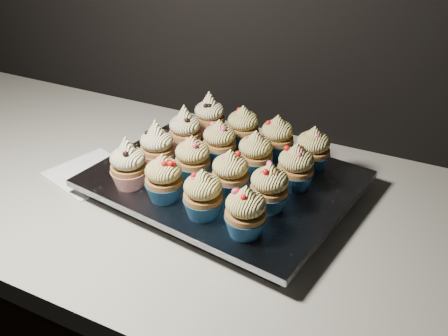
{
  "coord_description": "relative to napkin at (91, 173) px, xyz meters",
  "views": [
    {
      "loc": [
        0.17,
        1.05,
        1.4
      ],
      "look_at": [
        -0.17,
        1.73,
        0.95
      ],
      "focal_mm": 40.0,
      "sensor_mm": 36.0,
      "label": 1
    }
  ],
  "objects": [
    {
      "name": "cupcake_13",
      "position": [
        0.24,
        0.18,
        0.07
      ],
      "size": [
        0.06,
        0.06,
        0.08
      ],
      "color": "navy",
      "rests_on": "foil_lining"
    },
    {
      "name": "cupcake_0",
      "position": [
        0.12,
        -0.04,
        0.07
      ],
      "size": [
        0.06,
        0.06,
        0.1
      ],
      "color": "red",
      "rests_on": "foil_lining"
    },
    {
      "name": "cupcake_7",
      "position": [
        0.36,
        0.0,
        0.07
      ],
      "size": [
        0.06,
        0.06,
        0.08
      ],
      "color": "navy",
      "rests_on": "foil_lining"
    },
    {
      "name": "baking_tray",
      "position": [
        0.26,
        0.06,
        0.01
      ],
      "size": [
        0.45,
        0.37,
        0.02
      ],
      "primitive_type": "cube",
      "rotation": [
        0.0,
        0.0,
        -0.14
      ],
      "color": "black",
      "rests_on": "worktop"
    },
    {
      "name": "cupcake_1",
      "position": [
        0.2,
        -0.05,
        0.07
      ],
      "size": [
        0.06,
        0.06,
        0.08
      ],
      "color": "navy",
      "rests_on": "foil_lining"
    },
    {
      "name": "napkin",
      "position": [
        0.0,
        0.0,
        0.0
      ],
      "size": [
        0.17,
        0.17,
        0.0
      ],
      "primitive_type": "cube",
      "rotation": [
        0.0,
        0.0,
        -0.29
      ],
      "color": "white",
      "rests_on": "worktop"
    },
    {
      "name": "cupcake_11",
      "position": [
        0.38,
        0.08,
        0.07
      ],
      "size": [
        0.06,
        0.06,
        0.08
      ],
      "color": "navy",
      "rests_on": "foil_lining"
    },
    {
      "name": "cupcake_8",
      "position": [
        0.15,
        0.11,
        0.07
      ],
      "size": [
        0.06,
        0.06,
        0.1
      ],
      "color": "red",
      "rests_on": "foil_lining"
    },
    {
      "name": "cupcake_9",
      "position": [
        0.22,
        0.11,
        0.07
      ],
      "size": [
        0.06,
        0.06,
        0.08
      ],
      "color": "navy",
      "rests_on": "foil_lining"
    },
    {
      "name": "cupcake_10",
      "position": [
        0.3,
        0.1,
        0.07
      ],
      "size": [
        0.06,
        0.06,
        0.08
      ],
      "color": "navy",
      "rests_on": "foil_lining"
    },
    {
      "name": "cupcake_4",
      "position": [
        0.13,
        0.04,
        0.07
      ],
      "size": [
        0.06,
        0.06,
        0.1
      ],
      "color": "red",
      "rests_on": "foil_lining"
    },
    {
      "name": "cupcake_2",
      "position": [
        0.28,
        -0.06,
        0.07
      ],
      "size": [
        0.06,
        0.06,
        0.08
      ],
      "color": "navy",
      "rests_on": "foil_lining"
    },
    {
      "name": "cupcake_3",
      "position": [
        0.36,
        -0.07,
        0.07
      ],
      "size": [
        0.06,
        0.06,
        0.08
      ],
      "color": "navy",
      "rests_on": "foil_lining"
    },
    {
      "name": "foil_lining",
      "position": [
        0.26,
        0.06,
        0.03
      ],
      "size": [
        0.49,
        0.4,
        0.01
      ],
      "primitive_type": "cube",
      "rotation": [
        0.0,
        0.0,
        -0.14
      ],
      "color": "silver",
      "rests_on": "baking_tray"
    },
    {
      "name": "cupcake_12",
      "position": [
        0.16,
        0.2,
        0.07
      ],
      "size": [
        0.06,
        0.06,
        0.1
      ],
      "color": "red",
      "rests_on": "foil_lining"
    },
    {
      "name": "cupcake_15",
      "position": [
        0.39,
        0.16,
        0.07
      ],
      "size": [
        0.06,
        0.06,
        0.08
      ],
      "color": "navy",
      "rests_on": "foil_lining"
    },
    {
      "name": "cupcake_14",
      "position": [
        0.31,
        0.17,
        0.07
      ],
      "size": [
        0.06,
        0.06,
        0.08
      ],
      "color": "navy",
      "rests_on": "foil_lining"
    },
    {
      "name": "worktop",
      "position": [
        0.42,
        0.03,
        -0.02
      ],
      "size": [
        2.44,
        0.64,
        0.04
      ],
      "primitive_type": "cube",
      "color": "beige",
      "rests_on": "cabinet"
    },
    {
      "name": "cupcake_6",
      "position": [
        0.29,
        0.02,
        0.07
      ],
      "size": [
        0.06,
        0.06,
        0.08
      ],
      "color": "navy",
      "rests_on": "foil_lining"
    },
    {
      "name": "cupcake_5",
      "position": [
        0.21,
        0.03,
        0.07
      ],
      "size": [
        0.06,
        0.06,
        0.08
      ],
      "color": "navy",
      "rests_on": "foil_lining"
    }
  ]
}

